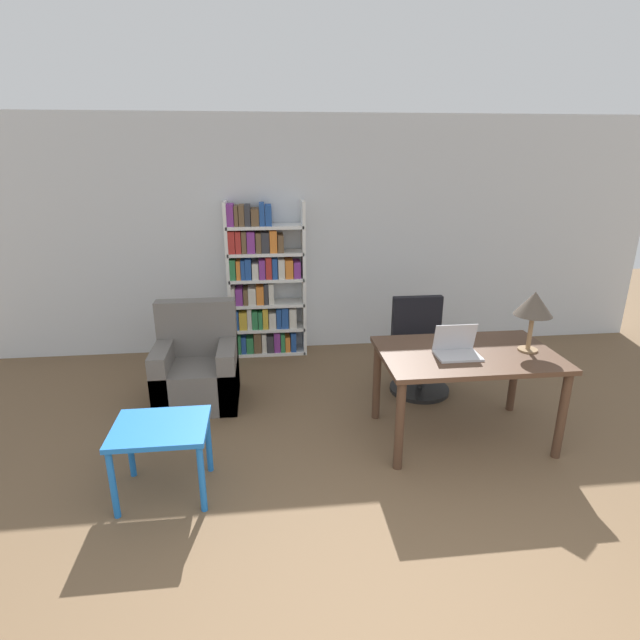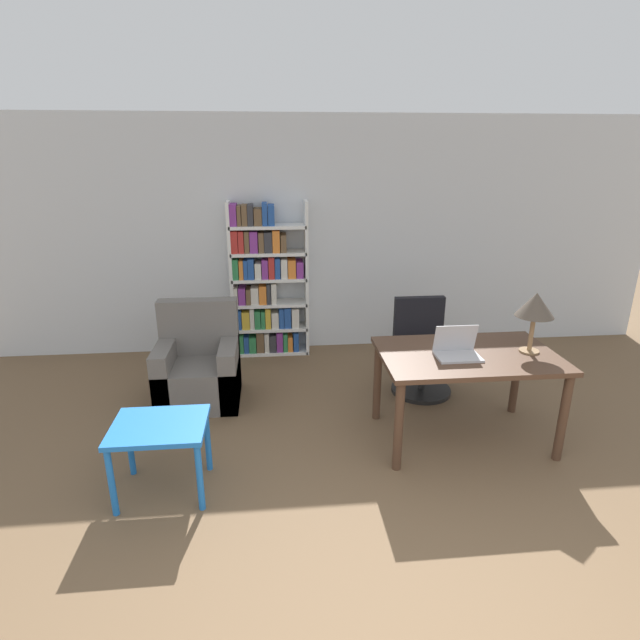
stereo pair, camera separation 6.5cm
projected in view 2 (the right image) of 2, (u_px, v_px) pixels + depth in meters
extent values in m
cube|color=silver|center=(326.00, 237.00, 5.83)|extent=(8.00, 0.06, 2.70)
cube|color=#4C3323|center=(468.00, 355.00, 4.00)|extent=(1.41, 0.89, 0.04)
cylinder|color=#4C3323|center=(399.00, 426.00, 3.70)|extent=(0.07, 0.07, 0.73)
cylinder|color=#4C3323|center=(563.00, 418.00, 3.82)|extent=(0.07, 0.07, 0.73)
cylinder|color=#4C3323|center=(377.00, 381.00, 4.42)|extent=(0.07, 0.07, 0.73)
cylinder|color=#4C3323|center=(516.00, 375.00, 4.54)|extent=(0.07, 0.07, 0.73)
cube|color=#B2B2B7|center=(458.00, 357.00, 3.90)|extent=(0.34, 0.23, 0.02)
cube|color=#B2B2B7|center=(455.00, 338.00, 3.94)|extent=(0.34, 0.06, 0.23)
cube|color=white|center=(455.00, 338.00, 3.95)|extent=(0.31, 0.05, 0.20)
cylinder|color=olive|center=(529.00, 351.00, 4.01)|extent=(0.16, 0.16, 0.01)
cylinder|color=olive|center=(531.00, 333.00, 3.96)|extent=(0.04, 0.04, 0.29)
cone|color=#4C4238|center=(536.00, 305.00, 3.89)|extent=(0.30, 0.30, 0.19)
cylinder|color=black|center=(421.00, 390.00, 5.03)|extent=(0.59, 0.59, 0.04)
cylinder|color=#262626|center=(422.00, 374.00, 4.97)|extent=(0.06, 0.06, 0.31)
cube|color=black|center=(423.00, 354.00, 4.90)|extent=(0.53, 0.53, 0.10)
cube|color=black|center=(419.00, 320.00, 5.02)|extent=(0.50, 0.08, 0.47)
cube|color=blue|center=(159.00, 426.00, 3.41)|extent=(0.64, 0.52, 0.04)
cylinder|color=blue|center=(112.00, 483.00, 3.25)|extent=(0.04, 0.04, 0.50)
cylinder|color=blue|center=(200.00, 477.00, 3.31)|extent=(0.04, 0.04, 0.50)
cylinder|color=blue|center=(130.00, 444.00, 3.68)|extent=(0.04, 0.04, 0.50)
cylinder|color=blue|center=(208.00, 440.00, 3.73)|extent=(0.04, 0.04, 0.50)
cube|color=#66605B|center=(199.00, 382.00, 4.77)|extent=(0.76, 0.67, 0.40)
cube|color=#66605B|center=(199.00, 327.00, 4.86)|extent=(0.76, 0.16, 0.55)
cube|color=#66605B|center=(167.00, 374.00, 4.72)|extent=(0.16, 0.67, 0.60)
cube|color=#66605B|center=(230.00, 372.00, 4.77)|extent=(0.16, 0.67, 0.60)
cube|color=white|center=(232.00, 281.00, 5.70)|extent=(0.04, 0.28, 1.79)
cube|color=white|center=(306.00, 279.00, 5.77)|extent=(0.04, 0.28, 1.79)
cube|color=white|center=(272.00, 351.00, 6.02)|extent=(0.85, 0.28, 0.04)
cube|color=#2D7F47|center=(241.00, 342.00, 5.94)|extent=(0.08, 0.24, 0.22)
cube|color=#234C99|center=(247.00, 342.00, 5.95)|extent=(0.06, 0.24, 0.20)
cube|color=#2D7F47|center=(253.00, 342.00, 5.96)|extent=(0.08, 0.24, 0.19)
cube|color=brown|center=(260.00, 340.00, 5.96)|extent=(0.09, 0.24, 0.24)
cube|color=silver|center=(267.00, 340.00, 5.97)|extent=(0.05, 0.24, 0.23)
cube|color=#333338|center=(273.00, 341.00, 5.98)|extent=(0.08, 0.24, 0.21)
cube|color=#7F338C|center=(280.00, 340.00, 5.98)|extent=(0.07, 0.24, 0.24)
cube|color=#2D7F47|center=(285.00, 340.00, 5.99)|extent=(0.05, 0.24, 0.22)
cube|color=orange|center=(290.00, 341.00, 6.00)|extent=(0.06, 0.24, 0.18)
cube|color=#234C99|center=(296.00, 340.00, 6.00)|extent=(0.06, 0.24, 0.23)
cube|color=white|center=(271.00, 327.00, 5.92)|extent=(0.85, 0.28, 0.04)
cube|color=#234C99|center=(239.00, 318.00, 5.84)|extent=(0.07, 0.24, 0.23)
cube|color=gold|center=(246.00, 318.00, 5.85)|extent=(0.09, 0.24, 0.21)
cube|color=silver|center=(252.00, 317.00, 5.86)|extent=(0.05, 0.24, 0.24)
cube|color=#2D7F47|center=(258.00, 318.00, 5.87)|extent=(0.07, 0.24, 0.22)
cube|color=#2D7F47|center=(263.00, 318.00, 5.87)|extent=(0.05, 0.24, 0.21)
cube|color=gold|center=(268.00, 316.00, 5.87)|extent=(0.06, 0.24, 0.24)
cube|color=silver|center=(275.00, 318.00, 5.89)|extent=(0.08, 0.24, 0.19)
cube|color=#234C99|center=(281.00, 316.00, 5.89)|extent=(0.06, 0.24, 0.24)
cube|color=#234C99|center=(287.00, 316.00, 5.89)|extent=(0.08, 0.24, 0.24)
cube|color=silver|center=(295.00, 316.00, 5.90)|extent=(0.08, 0.24, 0.23)
cube|color=white|center=(270.00, 303.00, 5.82)|extent=(0.85, 0.28, 0.04)
cube|color=silver|center=(236.00, 295.00, 5.75)|extent=(0.04, 0.24, 0.20)
cube|color=#7F338C|center=(242.00, 295.00, 5.76)|extent=(0.08, 0.24, 0.19)
cube|color=brown|center=(249.00, 295.00, 5.77)|extent=(0.05, 0.24, 0.18)
cube|color=silver|center=(255.00, 294.00, 5.77)|extent=(0.09, 0.24, 0.20)
cube|color=orange|center=(263.00, 293.00, 5.78)|extent=(0.08, 0.24, 0.21)
cube|color=#333338|center=(269.00, 292.00, 5.78)|extent=(0.04, 0.24, 0.24)
cube|color=silver|center=(274.00, 292.00, 5.78)|extent=(0.06, 0.24, 0.24)
cube|color=white|center=(269.00, 279.00, 5.73)|extent=(0.85, 0.28, 0.04)
cube|color=#2D7F47|center=(236.00, 268.00, 5.65)|extent=(0.06, 0.24, 0.23)
cube|color=orange|center=(241.00, 269.00, 5.66)|extent=(0.05, 0.24, 0.21)
cube|color=#234C99|center=(246.00, 268.00, 5.66)|extent=(0.04, 0.24, 0.22)
cube|color=#234C99|center=(251.00, 268.00, 5.67)|extent=(0.07, 0.24, 0.23)
cube|color=silver|center=(258.00, 270.00, 5.68)|extent=(0.07, 0.24, 0.18)
cube|color=#7F338C|center=(265.00, 268.00, 5.68)|extent=(0.07, 0.24, 0.22)
cube|color=#B72D28|center=(271.00, 267.00, 5.69)|extent=(0.07, 0.24, 0.24)
cube|color=#234C99|center=(277.00, 267.00, 5.69)|extent=(0.06, 0.24, 0.23)
cube|color=silver|center=(284.00, 267.00, 5.70)|extent=(0.07, 0.24, 0.22)
cube|color=orange|center=(292.00, 268.00, 5.71)|extent=(0.09, 0.24, 0.21)
cube|color=#7F338C|center=(299.00, 269.00, 5.72)|extent=(0.08, 0.24, 0.19)
cube|color=white|center=(269.00, 253.00, 5.63)|extent=(0.85, 0.28, 0.04)
cube|color=#B72D28|center=(235.00, 241.00, 5.55)|extent=(0.07, 0.24, 0.24)
cube|color=#B72D28|center=(241.00, 241.00, 5.56)|extent=(0.06, 0.24, 0.24)
cube|color=brown|center=(247.00, 241.00, 5.57)|extent=(0.05, 0.24, 0.24)
cube|color=#7F338C|center=(254.00, 241.00, 5.57)|extent=(0.09, 0.24, 0.24)
cube|color=brown|center=(261.00, 242.00, 5.58)|extent=(0.06, 0.24, 0.22)
cube|color=#333338|center=(268.00, 241.00, 5.59)|extent=(0.09, 0.24, 0.23)
cube|color=orange|center=(276.00, 241.00, 5.60)|extent=(0.08, 0.24, 0.24)
cube|color=brown|center=(283.00, 243.00, 5.61)|extent=(0.06, 0.24, 0.20)
cube|color=white|center=(268.00, 226.00, 5.54)|extent=(0.85, 0.28, 0.04)
cube|color=#7F338C|center=(233.00, 215.00, 5.46)|extent=(0.07, 0.24, 0.23)
cube|color=brown|center=(239.00, 215.00, 5.47)|extent=(0.04, 0.24, 0.21)
cube|color=brown|center=(245.00, 215.00, 5.47)|extent=(0.06, 0.24, 0.22)
cube|color=#333338|center=(250.00, 215.00, 5.48)|extent=(0.06, 0.24, 0.22)
cube|color=brown|center=(258.00, 217.00, 5.49)|extent=(0.09, 0.24, 0.18)
cube|color=#234C99|center=(265.00, 214.00, 5.49)|extent=(0.06, 0.24, 0.24)
cube|color=#234C99|center=(271.00, 215.00, 5.50)|extent=(0.07, 0.24, 0.22)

